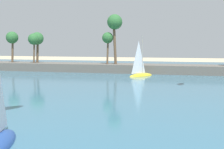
% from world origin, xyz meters
% --- Properties ---
extents(sea, '(220.00, 93.81, 0.06)m').
position_xyz_m(sea, '(0.00, 56.23, 0.03)').
color(sea, '#386B84').
rests_on(sea, ground).
extents(palm_headland, '(113.16, 6.31, 12.28)m').
position_xyz_m(palm_headland, '(-0.56, 63.13, 2.81)').
color(palm_headland, '#605B54').
rests_on(palm_headland, ground).
extents(sailboat_near_shore, '(4.71, 5.57, 8.21)m').
position_xyz_m(sailboat_near_shore, '(-3.39, 56.57, 0.80)').
color(sailboat_near_shore, yellow).
rests_on(sailboat_near_shore, sea).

